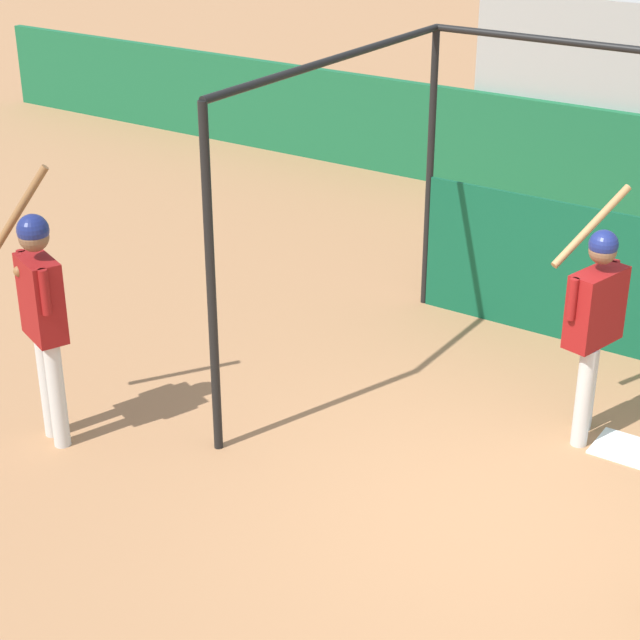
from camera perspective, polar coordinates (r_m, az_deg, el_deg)
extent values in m
plane|color=#A8754C|center=(7.79, 9.43, -10.21)|extent=(60.00, 60.00, 0.00)
cube|color=maroon|center=(14.20, 11.83, 12.03)|extent=(0.45, 0.40, 0.10)
cube|color=maroon|center=(14.31, 12.20, 13.05)|extent=(0.45, 0.06, 0.40)
cube|color=maroon|center=(14.01, 13.93, 11.65)|extent=(0.45, 0.40, 0.10)
cube|color=maroon|center=(14.12, 14.30, 12.68)|extent=(0.45, 0.06, 0.40)
cube|color=maroon|center=(13.84, 16.09, 11.25)|extent=(0.45, 0.40, 0.10)
cube|color=maroon|center=(13.95, 16.45, 12.29)|extent=(0.45, 0.06, 0.40)
cube|color=maroon|center=(14.85, 13.21, 14.06)|extent=(0.45, 0.40, 0.10)
cube|color=maroon|center=(14.97, 13.57, 15.01)|extent=(0.45, 0.06, 0.40)
cube|color=maroon|center=(14.67, 15.26, 13.71)|extent=(0.45, 0.40, 0.10)
cube|color=maroon|center=(14.79, 15.61, 14.67)|extent=(0.45, 0.06, 0.40)
cube|color=maroon|center=(15.52, 14.50, 15.90)|extent=(0.45, 0.40, 0.10)
cube|color=maroon|center=(15.35, 16.49, 15.58)|extent=(0.45, 0.40, 0.10)
cylinder|color=black|center=(7.83, -5.83, 1.77)|extent=(0.07, 0.07, 2.74)
cylinder|color=black|center=(10.43, 5.88, 7.84)|extent=(0.07, 0.07, 2.74)
cylinder|color=black|center=(8.70, 0.90, 13.77)|extent=(0.06, 3.33, 0.06)
cylinder|color=black|center=(9.45, 15.71, 13.80)|extent=(3.43, 0.06, 0.06)
cube|color=#0F5133|center=(10.02, 14.30, 2.13)|extent=(3.36, 0.03, 1.34)
cube|color=white|center=(8.73, 15.86, -6.59)|extent=(0.44, 0.44, 0.02)
cylinder|color=silver|center=(8.50, 13.89, -4.04)|extent=(0.16, 0.16, 0.83)
cylinder|color=silver|center=(8.73, 14.09, -3.26)|extent=(0.16, 0.16, 0.83)
cube|color=maroon|center=(8.30, 14.50, 0.66)|extent=(0.33, 0.54, 0.59)
sphere|color=brown|center=(8.13, 14.85, 3.61)|extent=(0.21, 0.21, 0.21)
sphere|color=navy|center=(8.11, 14.89, 3.92)|extent=(0.22, 0.22, 0.22)
cylinder|color=maroon|center=(8.07, 13.32, 1.09)|extent=(0.08, 0.08, 0.32)
cylinder|color=maroon|center=(8.48, 15.37, 2.06)|extent=(0.08, 0.08, 0.32)
cylinder|color=#AD7F4C|center=(8.49, 14.28, 4.88)|extent=(0.36, 0.71, 0.55)
sphere|color=#AD7F4C|center=(8.36, 15.83, 2.51)|extent=(0.08, 0.08, 0.08)
cylinder|color=silver|center=(8.48, -13.85, -3.87)|extent=(0.17, 0.17, 0.90)
cylinder|color=silver|center=(8.64, -14.32, -3.34)|extent=(0.17, 0.17, 0.90)
cube|color=maroon|center=(8.22, -14.65, 1.11)|extent=(0.48, 0.37, 0.64)
sphere|color=brown|center=(8.04, -15.03, 4.32)|extent=(0.23, 0.23, 0.23)
sphere|color=navy|center=(8.02, -15.07, 4.65)|extent=(0.24, 0.24, 0.24)
cylinder|color=maroon|center=(7.96, -14.46, 1.44)|extent=(0.09, 0.09, 0.35)
cylinder|color=maroon|center=(8.35, -15.55, 2.47)|extent=(0.09, 0.09, 0.35)
cylinder|color=brown|center=(8.34, -15.88, 5.44)|extent=(0.44, 0.42, 0.75)
sphere|color=brown|center=(8.23, -15.76, 2.52)|extent=(0.08, 0.08, 0.08)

